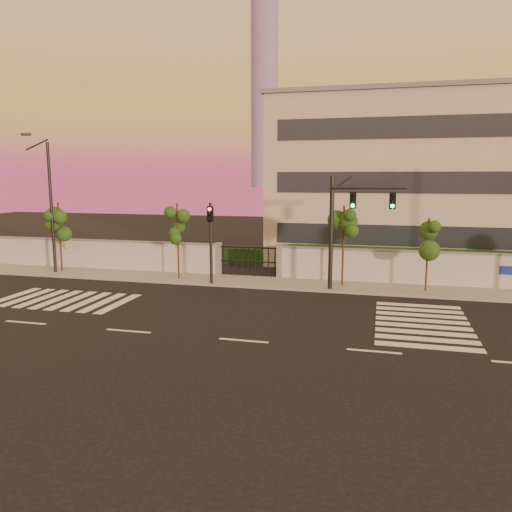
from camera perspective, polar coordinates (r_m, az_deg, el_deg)
The scene contains 14 objects.
ground at distance 19.88m, azimuth -1.42°, elevation -9.66°, with size 120.00×120.00×0.00m, color black.
sidewalk at distance 29.76m, azimuth 4.02°, elevation -3.19°, with size 60.00×3.00×0.15m, color gray.
perimeter_wall at distance 31.00m, azimuth 4.72°, elevation -0.83°, with size 60.00×0.36×2.20m.
hedge_row at distance 33.57m, azimuth 7.28°, elevation -0.55°, with size 41.00×4.25×1.80m.
institutional_building at distance 40.31m, azimuth 19.96°, elevation 8.21°, with size 24.40×12.40×12.25m.
distant_skyscraper at distance 311.27m, azimuth 0.98°, elevation 19.36°, with size 16.00×16.00×118.00m.
road_markings at distance 23.75m, azimuth -2.67°, elevation -6.50°, with size 57.00×7.62×0.02m.
street_tree_b at distance 35.53m, azimuth -21.55°, elevation 3.71°, with size 1.53×1.22×4.70m.
street_tree_c at distance 30.78m, azimuth -8.91°, elevation 3.62°, with size 1.41×1.12×4.78m.
street_tree_d at distance 28.92m, azimuth 10.02°, elevation 3.22°, with size 1.45×1.15×4.76m.
street_tree_e at distance 28.56m, azimuth 19.12°, elevation 1.90°, with size 1.38×1.09×4.17m.
traffic_signal_main at distance 27.72m, azimuth 10.29°, elevation 4.10°, with size 4.04×0.71×6.41m.
traffic_signal_secondary at distance 29.10m, azimuth -5.21°, elevation 2.57°, with size 0.38×0.36×4.90m.
streetlight_west at distance 34.85m, azimuth -22.56°, elevation 5.84°, with size 0.53×2.15×8.95m.
Camera 1 is at (5.08, -18.13, 6.38)m, focal length 35.00 mm.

